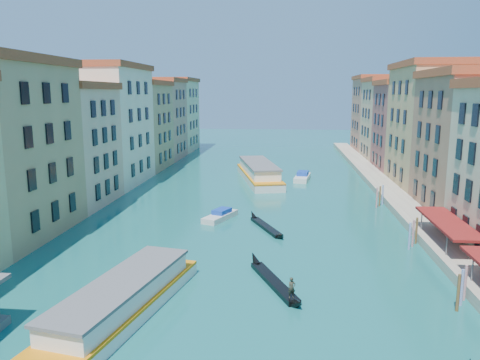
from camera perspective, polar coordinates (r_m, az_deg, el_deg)
The scene contains 10 objects.
left_bank_palazzos at distance 80.30m, azimuth -17.64°, elevation 5.59°, with size 12.80×128.40×21.00m.
right_bank_palazzos at distance 78.04m, azimuth 23.94°, elevation 5.08°, with size 12.80×128.40×21.00m.
quay at distance 77.24m, azimuth 17.79°, elevation -1.51°, with size 4.00×140.00×1.00m, color gray.
mooring_poles_right at distance 42.64m, azimuth 24.14°, elevation -10.57°, with size 1.44×54.24×3.20m.
vaporetto_near at distance 36.07m, azimuth -14.09°, elevation -13.96°, with size 7.59×18.70×2.71m.
vaporetto_far at distance 86.52m, azimuth 2.30°, elevation 0.95°, with size 10.20×23.38×3.39m.
gondola_fore at distance 40.58m, azimuth 4.15°, elevation -12.09°, with size 5.35×10.84×2.29m.
gondola_far at distance 56.45m, azimuth 3.11°, elevation -5.58°, with size 5.11×10.11×1.52m.
motorboat_mid at distance 60.30m, azimuth -2.39°, elevation -4.33°, with size 4.14×6.44×1.28m.
motorboat_far at distance 87.87m, azimuth 7.62°, elevation 0.40°, with size 3.45×7.76×1.55m.
Camera 1 is at (5.61, -8.87, 16.02)m, focal length 35.00 mm.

